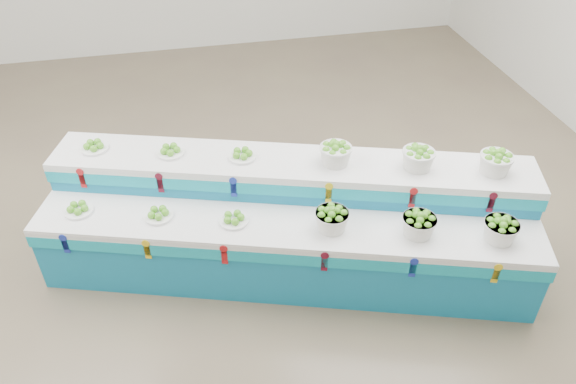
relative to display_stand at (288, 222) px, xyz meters
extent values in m
plane|color=brown|center=(-0.74, 0.42, -0.51)|extent=(10.00, 10.00, 0.00)
cylinder|color=white|center=(-1.85, 0.31, 0.26)|extent=(0.33, 0.33, 0.09)
cylinder|color=white|center=(-1.15, 0.08, 0.26)|extent=(0.33, 0.33, 0.09)
cylinder|color=white|center=(-0.51, -0.13, 0.26)|extent=(0.33, 0.33, 0.09)
cylinder|color=white|center=(-1.68, 0.84, 0.56)|extent=(0.33, 0.33, 0.09)
cylinder|color=white|center=(-0.98, 0.61, 0.56)|extent=(0.33, 0.33, 0.09)
cylinder|color=white|center=(-0.34, 0.40, 0.56)|extent=(0.33, 0.33, 0.09)
camera|label=1|loc=(-0.84, -3.82, 3.40)|focal=34.67mm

